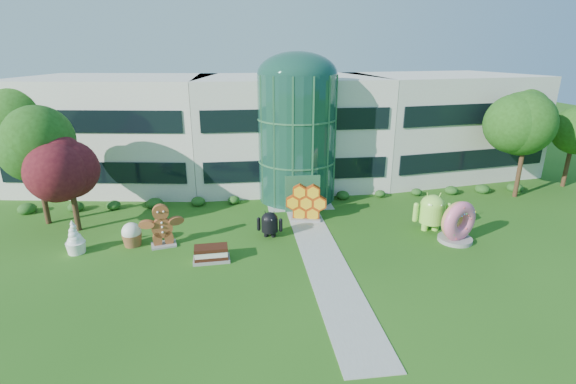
{
  "coord_description": "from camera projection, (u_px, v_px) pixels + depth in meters",
  "views": [
    {
      "loc": [
        -4.83,
        -19.86,
        11.51
      ],
      "look_at": [
        -1.47,
        6.0,
        2.6
      ],
      "focal_mm": 26.0,
      "sensor_mm": 36.0,
      "label": 1
    }
  ],
  "objects": [
    {
      "name": "ground",
      "position": [
        328.0,
        270.0,
        22.94
      ],
      "size": [
        140.0,
        140.0,
        0.0
      ],
      "primitive_type": "plane",
      "color": "#215114",
      "rests_on": "ground"
    },
    {
      "name": "building",
      "position": [
        287.0,
        129.0,
        38.33
      ],
      "size": [
        46.0,
        15.0,
        9.3
      ],
      "primitive_type": null,
      "color": "beige",
      "rests_on": "ground"
    },
    {
      "name": "atrium",
      "position": [
        297.0,
        139.0,
        32.62
      ],
      "size": [
        6.0,
        6.0,
        9.8
      ],
      "primitive_type": "cylinder",
      "color": "#194738",
      "rests_on": "ground"
    },
    {
      "name": "walkway",
      "position": [
        321.0,
        253.0,
        24.81
      ],
      "size": [
        2.4,
        20.0,
        0.04
      ],
      "primitive_type": "cube",
      "color": "#9E9E93",
      "rests_on": "ground"
    },
    {
      "name": "tree_red",
      "position": [
        72.0,
        188.0,
        27.12
      ],
      "size": [
        4.0,
        4.0,
        6.0
      ],
      "primitive_type": null,
      "color": "#3F0C14",
      "rests_on": "ground"
    },
    {
      "name": "trees_backdrop",
      "position": [
        295.0,
        145.0,
        33.78
      ],
      "size": [
        52.0,
        8.0,
        8.4
      ],
      "primitive_type": null,
      "color": "#1E4511",
      "rests_on": "ground"
    },
    {
      "name": "android_green",
      "position": [
        432.0,
        210.0,
        27.62
      ],
      "size": [
        2.81,
        2.09,
        2.92
      ],
      "primitive_type": null,
      "rotation": [
        0.0,
        0.0,
        -0.15
      ],
      "color": "#90DC46",
      "rests_on": "ground"
    },
    {
      "name": "android_black",
      "position": [
        270.0,
        223.0,
        26.78
      ],
      "size": [
        1.97,
        1.56,
        1.97
      ],
      "primitive_type": null,
      "rotation": [
        0.0,
        0.0,
        -0.25
      ],
      "color": "black",
      "rests_on": "ground"
    },
    {
      "name": "donut",
      "position": [
        457.0,
        221.0,
        26.02
      ],
      "size": [
        2.91,
        2.13,
        2.73
      ],
      "primitive_type": null,
      "rotation": [
        0.0,
        0.0,
        0.37
      ],
      "color": "#E05574",
      "rests_on": "ground"
    },
    {
      "name": "gingerbread",
      "position": [
        162.0,
        225.0,
        25.43
      ],
      "size": [
        3.15,
        1.75,
        2.74
      ],
      "primitive_type": null,
      "rotation": [
        0.0,
        0.0,
        0.21
      ],
      "color": "brown",
      "rests_on": "ground"
    },
    {
      "name": "ice_cream_sandwich",
      "position": [
        211.0,
        254.0,
        23.83
      ],
      "size": [
        2.13,
        1.14,
        0.93
      ],
      "primitive_type": null,
      "rotation": [
        0.0,
        0.0,
        0.05
      ],
      "color": "black",
      "rests_on": "ground"
    },
    {
      "name": "honeycomb",
      "position": [
        306.0,
        204.0,
        29.39
      ],
      "size": [
        3.22,
        1.76,
        2.4
      ],
      "primitive_type": null,
      "rotation": [
        0.0,
        0.0,
        -0.23
      ],
      "color": "yellow",
      "rests_on": "ground"
    },
    {
      "name": "froyo",
      "position": [
        74.0,
        237.0,
        24.61
      ],
      "size": [
        1.49,
        1.49,
        2.08
      ],
      "primitive_type": null,
      "rotation": [
        0.0,
        0.0,
        0.27
      ],
      "color": "white",
      "rests_on": "ground"
    },
    {
      "name": "cupcake",
      "position": [
        132.0,
        234.0,
        25.65
      ],
      "size": [
        1.51,
        1.51,
        1.5
      ],
      "primitive_type": null,
      "rotation": [
        0.0,
        0.0,
        0.24
      ],
      "color": "white",
      "rests_on": "ground"
    }
  ]
}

